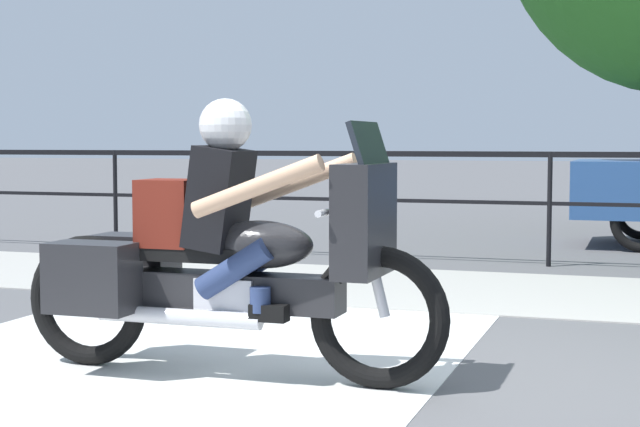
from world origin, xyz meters
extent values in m
plane|color=#565659|center=(0.00, 0.00, 0.00)|extent=(120.00, 120.00, 0.00)
cube|color=#A8A59E|center=(0.00, 3.40, 0.01)|extent=(44.00, 2.40, 0.01)
cube|color=silver|center=(-1.73, -0.20, 0.00)|extent=(3.33, 6.00, 0.01)
cube|color=black|center=(0.00, 5.30, 1.16)|extent=(36.00, 0.04, 0.06)
cube|color=black|center=(0.00, 5.30, 0.66)|extent=(36.00, 0.03, 0.04)
cylinder|color=black|center=(-5.10, 5.30, 0.60)|extent=(0.05, 0.05, 1.19)
cylinder|color=black|center=(0.00, 5.30, 0.60)|extent=(0.05, 0.05, 1.19)
torus|color=black|center=(-0.36, -0.14, 0.38)|extent=(0.76, 0.11, 0.76)
torus|color=black|center=(-2.11, -0.14, 0.38)|extent=(0.76, 0.11, 0.76)
cube|color=#232326|center=(-1.23, -0.14, 0.48)|extent=(1.33, 0.22, 0.20)
cube|color=silver|center=(-1.20, -0.14, 0.43)|extent=(0.34, 0.26, 0.26)
ellipsoid|color=#232326|center=(-1.03, -0.14, 0.74)|extent=(0.59, 0.30, 0.26)
cube|color=black|center=(-1.41, -0.14, 0.68)|extent=(0.77, 0.28, 0.08)
cube|color=#232326|center=(-0.44, -0.14, 0.89)|extent=(0.20, 0.59, 0.59)
cube|color=#1E232B|center=(-0.42, -0.14, 1.29)|extent=(0.10, 0.50, 0.24)
cylinder|color=silver|center=(-0.58, -0.14, 0.94)|extent=(0.04, 0.70, 0.04)
cylinder|color=silver|center=(-1.44, -0.30, 0.35)|extent=(0.96, 0.09, 0.09)
cube|color=#232326|center=(-1.93, -0.38, 0.55)|extent=(0.48, 0.28, 0.39)
cube|color=#232326|center=(-1.93, 0.10, 0.55)|extent=(0.48, 0.28, 0.39)
cylinder|color=silver|center=(-0.39, -0.14, 0.64)|extent=(0.18, 0.06, 0.51)
cube|color=black|center=(-1.27, -0.14, 0.99)|extent=(0.31, 0.36, 0.58)
sphere|color=tan|center=(-1.23, -0.14, 1.37)|extent=(0.23, 0.23, 0.23)
sphere|color=silver|center=(-1.23, -0.14, 1.39)|extent=(0.29, 0.29, 0.29)
cylinder|color=navy|center=(-1.12, -0.29, 0.62)|extent=(0.44, 0.13, 0.34)
cylinder|color=navy|center=(-0.97, -0.29, 0.47)|extent=(0.11, 0.11, 0.13)
cube|color=black|center=(-0.92, -0.29, 0.40)|extent=(0.20, 0.10, 0.09)
cylinder|color=navy|center=(-1.12, 0.01, 0.62)|extent=(0.44, 0.13, 0.34)
cylinder|color=navy|center=(-0.97, 0.01, 0.47)|extent=(0.11, 0.11, 0.13)
cube|color=black|center=(-0.92, 0.01, 0.40)|extent=(0.20, 0.10, 0.09)
cylinder|color=tan|center=(-0.93, -0.44, 1.07)|extent=(0.72, 0.09, 0.34)
cylinder|color=tan|center=(-0.93, 0.16, 1.07)|extent=(0.72, 0.09, 0.34)
cube|color=maroon|center=(-1.57, -0.14, 0.90)|extent=(0.31, 0.29, 0.38)
camera|label=1|loc=(0.96, -5.04, 1.30)|focal=55.00mm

